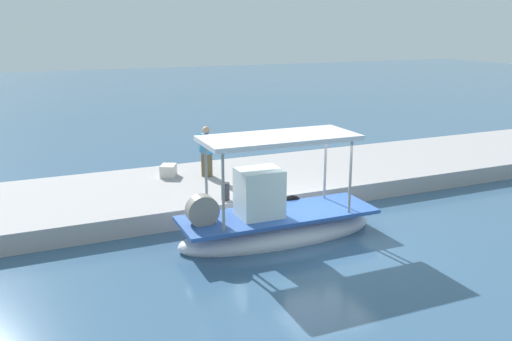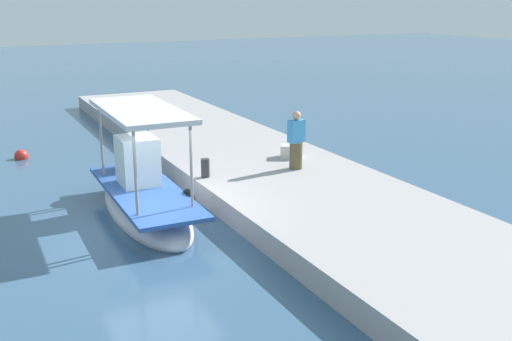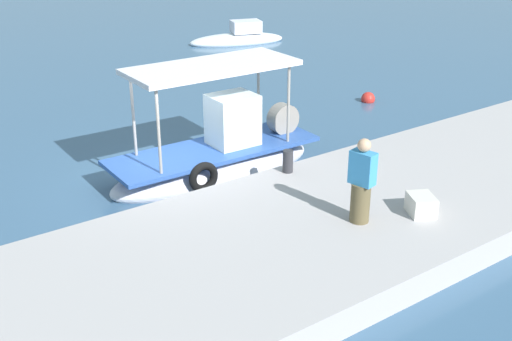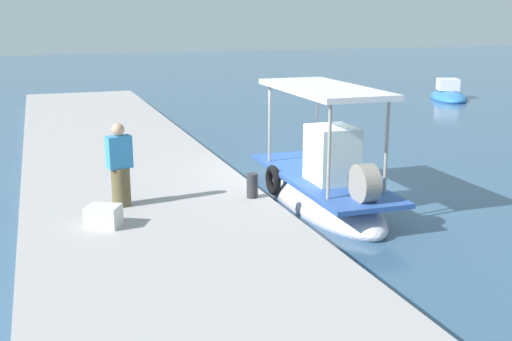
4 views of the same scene
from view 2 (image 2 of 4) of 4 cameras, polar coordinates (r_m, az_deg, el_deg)
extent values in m
plane|color=#385B7B|center=(14.87, -9.01, -5.68)|extent=(120.00, 120.00, 0.00)
cube|color=#A8A2A3|center=(16.41, 4.98, -2.41)|extent=(36.00, 5.00, 0.57)
ellipsoid|color=silver|center=(16.01, -10.14, -3.68)|extent=(5.51, 1.79, 0.95)
cube|color=#3058A8|center=(15.85, -10.23, -1.90)|extent=(5.29, 1.79, 0.10)
cube|color=silver|center=(16.19, -10.86, 0.74)|extent=(1.12, 0.95, 1.35)
cylinder|color=gray|center=(17.11, -14.06, 2.58)|extent=(0.07, 0.07, 2.05)
cylinder|color=gray|center=(17.39, -9.89, 3.04)|extent=(0.07, 0.07, 2.05)
cylinder|color=gray|center=(13.79, -11.05, -0.40)|extent=(0.07, 0.07, 2.05)
cylinder|color=gray|center=(14.14, -5.98, 0.23)|extent=(0.07, 0.07, 2.05)
cube|color=white|center=(15.35, -10.60, 5.45)|extent=(4.03, 1.76, 0.12)
torus|color=black|center=(15.41, -6.20, -3.04)|extent=(0.74, 0.19, 0.74)
cylinder|color=gray|center=(17.68, -12.11, 1.21)|extent=(0.81, 0.36, 0.80)
cylinder|color=brown|center=(17.86, 3.70, 1.40)|extent=(0.45, 0.45, 0.78)
cube|color=#388CCB|center=(17.70, 3.74, 3.65)|extent=(0.36, 0.52, 0.65)
sphere|color=tan|center=(17.61, 3.77, 5.08)|extent=(0.26, 0.26, 0.26)
cylinder|color=#2D2D33|center=(17.07, -4.70, 0.23)|extent=(0.24, 0.24, 0.52)
cube|color=silver|center=(19.15, 3.16, 1.80)|extent=(0.69, 0.74, 0.39)
sphere|color=red|center=(22.68, -20.83, 1.25)|extent=(0.47, 0.47, 0.47)
camera|label=1|loc=(21.97, -48.57, 10.78)|focal=37.75mm
camera|label=3|loc=(17.88, 42.09, 14.85)|focal=44.67mm
camera|label=4|loc=(28.95, -6.11, 13.61)|focal=43.27mm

